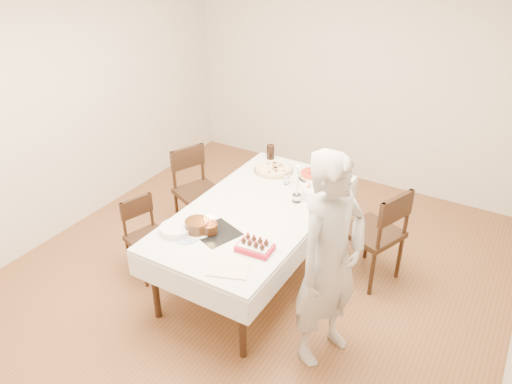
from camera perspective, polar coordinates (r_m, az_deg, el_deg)
The scene contains 22 objects.
floor at distance 4.91m, azimuth -0.32°, elevation -9.88°, with size 5.00×5.00×0.00m, color brown.
wall_back at distance 6.32m, azimuth 11.71°, elevation 12.73°, with size 4.50×0.04×2.70m, color beige.
wall_left at distance 5.60m, azimuth -20.77°, elevation 9.24°, with size 0.04×5.00×2.70m, color beige.
dining_table at distance 4.74m, azimuth 0.00°, elevation -5.78°, with size 1.14×2.14×0.75m, color silver.
chair_right_savory at distance 4.79m, azimuth 13.17°, elevation -4.55°, with size 0.51×0.51×0.99m, color black, non-canonical shape.
chair_left_savory at distance 5.39m, azimuth -6.54°, elevation -0.09°, with size 0.48×0.48×0.94m, color black, non-canonical shape.
chair_left_dessert at distance 4.87m, azimuth -12.17°, elevation -5.28°, with size 0.40×0.40×0.78m, color black, non-canonical shape.
person at distance 3.71m, azimuth 8.43°, elevation -7.93°, with size 0.64×0.42×1.76m, color #BDB8B2.
pizza_white at distance 5.18m, azimuth 2.02°, elevation 2.61°, with size 0.42×0.42×0.04m, color beige.
pizza_pepperoni at distance 5.10m, azimuth 6.71°, elevation 1.96°, with size 0.35×0.35×0.04m, color red.
red_placemat at distance 4.89m, azimuth 8.10°, elevation 0.28°, with size 0.22×0.22×0.01m, color #B21E1E.
pasta_bowl at distance 4.73m, azimuth 6.94°, elevation 0.04°, with size 0.28×0.28×0.09m, color white.
taper_candle at distance 4.57m, azimuth 4.74°, elevation 1.01°, with size 0.08×0.08×0.39m, color white.
shaker_pair at distance 4.91m, azimuth 3.45°, elevation 1.42°, with size 0.09×0.09×0.11m, color white, non-canonical shape.
cola_glass at distance 5.43m, azimuth 1.66°, elevation 4.60°, with size 0.09×0.09×0.16m, color black.
layer_cake at distance 4.23m, azimuth -6.74°, elevation -3.89°, with size 0.26×0.26×0.11m, color #38200E.
cake_board at distance 4.22m, azimuth -4.53°, elevation -4.71°, with size 0.33×0.33×0.01m, color black.
birthday_cake at distance 4.18m, azimuth -5.36°, elevation -3.73°, with size 0.14×0.14×0.14m, color #311C0D.
strawberry_box at distance 3.99m, azimuth -0.12°, elevation -6.27°, with size 0.28×0.19×0.07m, color #A41225, non-canonical shape.
box_lid at distance 3.82m, azimuth -3.15°, elevation -8.87°, with size 0.31×0.21×0.03m, color beige.
plate_stack at distance 4.26m, azimuth -9.11°, elevation -4.17°, with size 0.27×0.27×0.06m, color white.
china_plate at distance 4.19m, azimuth -7.84°, elevation -5.09°, with size 0.21×0.21×0.01m, color white.
Camera 1 is at (1.96, -3.24, 3.12)m, focal length 35.00 mm.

